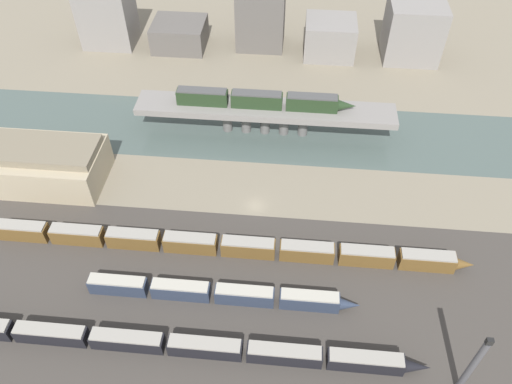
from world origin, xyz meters
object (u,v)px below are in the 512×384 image
(train_yard_mid, at_px, (219,293))
(warehouse_building, at_px, (44,164))
(train_yard_far, at_px, (225,246))
(train_on_bridge, at_px, (263,100))
(train_yard_near, at_px, (175,345))
(signal_tower, at_px, (472,366))

(train_yard_mid, relative_size, warehouse_building, 1.92)
(train_yard_mid, relative_size, train_yard_far, 0.52)
(train_on_bridge, bearing_deg, train_yard_mid, -94.45)
(train_yard_near, distance_m, train_yard_far, 23.01)
(warehouse_building, bearing_deg, train_on_bridge, 24.59)
(train_yard_far, height_order, signal_tower, signal_tower)
(train_yard_near, relative_size, train_yard_far, 0.88)
(train_on_bridge, relative_size, train_yard_mid, 0.86)
(train_on_bridge, distance_m, train_yard_mid, 51.84)
(train_yard_mid, height_order, warehouse_building, warehouse_building)
(train_yard_near, xyz_separation_m, signal_tower, (48.32, -2.34, 6.39))
(train_yard_mid, distance_m, warehouse_building, 53.24)
(train_yard_mid, height_order, train_yard_far, train_yard_far)
(train_yard_near, bearing_deg, signal_tower, -2.78)
(train_on_bridge, relative_size, train_yard_far, 0.45)
(signal_tower, bearing_deg, train_yard_near, 177.22)
(train_on_bridge, xyz_separation_m, train_yard_far, (-4.29, -39.81, -7.98))
(train_on_bridge, height_order, signal_tower, signal_tower)
(train_yard_near, relative_size, train_yard_mid, 1.68)
(train_yard_far, bearing_deg, warehouse_building, 158.43)
(train_yard_mid, distance_m, train_yard_far, 11.25)
(warehouse_building, distance_m, signal_tower, 96.54)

